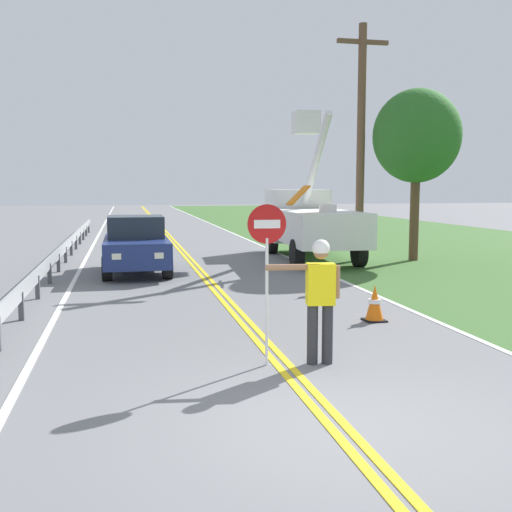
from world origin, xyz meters
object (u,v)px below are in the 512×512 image
Objects in this scene: oncoming_sedan_nearest at (136,245)px; roadside_tree_verge at (417,137)px; flagger_worker at (320,293)px; stop_sign_paddle at (267,248)px; utility_pole_near at (361,139)px; traffic_cone_mid at (319,280)px; traffic_cone_lead at (375,304)px; utility_bucket_truck at (309,219)px.

roadside_tree_verge reaches higher than oncoming_sedan_nearest.
stop_sign_paddle is at bearing 173.00° from flagger_worker.
oncoming_sedan_nearest is at bearing -172.69° from roadside_tree_verge.
roadside_tree_verge is (1.92, -0.29, 0.09)m from utility_pole_near.
utility_pole_near is 7.96m from traffic_cone_mid.
roadside_tree_verge reaches higher than flagger_worker.
utility_pole_near is 10.40m from traffic_cone_lead.
flagger_worker is 2.61× the size of traffic_cone_lead.
stop_sign_paddle is 3.33× the size of traffic_cone_lead.
oncoming_sedan_nearest reaches higher than traffic_cone_mid.
traffic_cone_lead is 0.12× the size of roadside_tree_verge.
flagger_worker is 13.75m from roadside_tree_verge.
utility_bucket_truck is (3.74, 12.71, 0.36)m from flagger_worker.
oncoming_sedan_nearest is 0.70× the size of roadside_tree_verge.
utility_bucket_truck is at bearing 142.96° from utility_pole_near.
flagger_worker is 10.37m from oncoming_sedan_nearest.
utility_pole_near reaches higher than flagger_worker.
traffic_cone_lead is (1.93, 2.51, -0.71)m from flagger_worker.
roadside_tree_verge is at bearing 47.29° from traffic_cone_mid.
flagger_worker is 2.61× the size of traffic_cone_mid.
stop_sign_paddle is (-0.76, 0.09, 0.66)m from flagger_worker.
stop_sign_paddle is 0.57× the size of oncoming_sedan_nearest.
oncoming_sedan_nearest reaches higher than traffic_cone_lead.
roadside_tree_verge is at bearing 57.77° from flagger_worker.
roadside_tree_verge is at bearing -8.49° from utility_pole_near.
stop_sign_paddle is 0.34× the size of utility_bucket_truck.
utility_bucket_truck is 6.72m from oncoming_sedan_nearest.
oncoming_sedan_nearest is 8.47m from utility_pole_near.
roadside_tree_verge is (5.20, 8.80, 3.93)m from traffic_cone_lead.
stop_sign_paddle is 13.95m from roadside_tree_verge.
utility_pole_near is 1.36× the size of roadside_tree_verge.
flagger_worker is at bearing -122.23° from roadside_tree_verge.
utility_pole_near is (7.63, 1.51, 3.35)m from oncoming_sedan_nearest.
flagger_worker is at bearing -114.20° from utility_pole_near.
roadside_tree_verge reaches higher than traffic_cone_mid.
traffic_cone_mid is (2.55, 5.43, -1.37)m from stop_sign_paddle.
utility_pole_near is at bearing 65.80° from flagger_worker.
stop_sign_paddle is 3.87m from traffic_cone_lead.
utility_bucket_truck is at bearing 73.60° from flagger_worker.
roadside_tree_verge is (7.13, 11.31, 3.22)m from flagger_worker.
traffic_cone_mid is at bearing 92.71° from traffic_cone_lead.
stop_sign_paddle is 13.19m from utility_pole_near.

